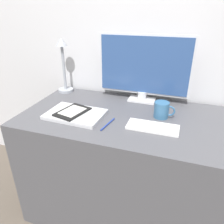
# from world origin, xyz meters

# --- Properties ---
(wall_back) EXTENTS (3.60, 0.05, 2.40)m
(wall_back) POSITION_xyz_m (0.00, 0.58, 1.20)
(wall_back) COLOR silver
(wall_back) RESTS_ON ground_plane
(desk) EXTENTS (1.27, 0.66, 0.75)m
(desk) POSITION_xyz_m (0.00, 0.19, 0.38)
(desk) COLOR #4C4C51
(desk) RESTS_ON ground_plane
(monitor) EXTENTS (0.60, 0.11, 0.44)m
(monitor) POSITION_xyz_m (0.02, 0.46, 0.98)
(monitor) COLOR silver
(monitor) RESTS_ON desk
(keyboard) EXTENTS (0.27, 0.11, 0.01)m
(keyboard) POSITION_xyz_m (0.16, 0.10, 0.76)
(keyboard) COLOR silver
(keyboard) RESTS_ON desk
(laptop) EXTENTS (0.34, 0.24, 0.02)m
(laptop) POSITION_xyz_m (-0.30, 0.10, 0.76)
(laptop) COLOR #BCBCC1
(laptop) RESTS_ON desk
(ereader) EXTENTS (0.18, 0.22, 0.01)m
(ereader) POSITION_xyz_m (-0.32, 0.10, 0.78)
(ereader) COLOR black
(ereader) RESTS_ON laptop
(desk_lamp) EXTENTS (0.11, 0.11, 0.39)m
(desk_lamp) POSITION_xyz_m (-0.56, 0.45, 0.97)
(desk_lamp) COLOR #999EA8
(desk_lamp) RESTS_ON desk
(coffee_mug) EXTENTS (0.12, 0.08, 0.09)m
(coffee_mug) POSITION_xyz_m (0.18, 0.24, 0.80)
(coffee_mug) COLOR #336089
(coffee_mug) RESTS_ON desk
(pen) EXTENTS (0.03, 0.15, 0.01)m
(pen) POSITION_xyz_m (-0.08, 0.06, 0.76)
(pen) COLOR navy
(pen) RESTS_ON desk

